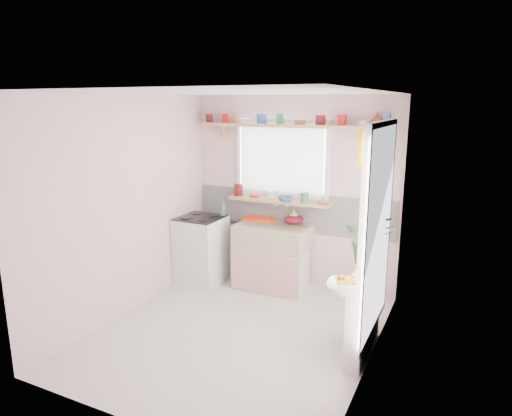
% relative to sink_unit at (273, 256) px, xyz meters
% --- Properties ---
extents(room, '(3.20, 3.20, 3.20)m').
position_rel_sink_unit_xyz_m(room, '(0.81, -0.43, 0.94)').
color(room, beige).
rests_on(room, ground).
extents(sink_unit, '(0.95, 0.65, 1.11)m').
position_rel_sink_unit_xyz_m(sink_unit, '(0.00, 0.00, 0.00)').
color(sink_unit, white).
rests_on(sink_unit, ground).
extents(cooker, '(0.58, 0.58, 0.93)m').
position_rel_sink_unit_xyz_m(cooker, '(-0.95, -0.24, 0.03)').
color(cooker, white).
rests_on(cooker, ground).
extents(radiator_ledge, '(0.22, 0.95, 0.78)m').
position_rel_sink_unit_xyz_m(radiator_ledge, '(1.45, -1.09, -0.03)').
color(radiator_ledge, white).
rests_on(radiator_ledge, ground).
extents(windowsill, '(1.40, 0.22, 0.04)m').
position_rel_sink_unit_xyz_m(windowsill, '(-0.00, 0.19, 0.71)').
color(windowsill, tan).
rests_on(windowsill, room).
extents(pine_shelf, '(2.52, 0.24, 0.04)m').
position_rel_sink_unit_xyz_m(pine_shelf, '(0.15, 0.18, 1.69)').
color(pine_shelf, tan).
rests_on(pine_shelf, room).
extents(shelf_crockery, '(2.47, 0.11, 0.12)m').
position_rel_sink_unit_xyz_m(shelf_crockery, '(0.13, 0.18, 1.76)').
color(shelf_crockery, '#590F14').
rests_on(shelf_crockery, pine_shelf).
extents(sill_crockery, '(1.35, 0.11, 0.12)m').
position_rel_sink_unit_xyz_m(sill_crockery, '(-0.05, 0.19, 0.78)').
color(sill_crockery, '#590F14').
rests_on(sill_crockery, windowsill).
extents(dish_tray, '(0.43, 0.33, 0.04)m').
position_rel_sink_unit_xyz_m(dish_tray, '(-0.26, 0.21, 0.44)').
color(dish_tray, '#E84214').
rests_on(dish_tray, sink_unit).
extents(colander, '(0.32, 0.32, 0.12)m').
position_rel_sink_unit_xyz_m(colander, '(0.21, 0.21, 0.48)').
color(colander, maroon).
rests_on(colander, sink_unit).
extents(jade_plant, '(0.56, 0.51, 0.55)m').
position_rel_sink_unit_xyz_m(jade_plant, '(1.39, -0.69, 0.62)').
color(jade_plant, '#2D5F26').
rests_on(jade_plant, radiator_ledge).
extents(fruit_bowl, '(0.39, 0.39, 0.08)m').
position_rel_sink_unit_xyz_m(fruit_bowl, '(1.36, -1.49, 0.38)').
color(fruit_bowl, silver).
rests_on(fruit_bowl, radiator_ledge).
extents(herb_pot, '(0.13, 0.10, 0.23)m').
position_rel_sink_unit_xyz_m(herb_pot, '(1.48, -1.04, 0.46)').
color(herb_pot, '#2A6428').
rests_on(herb_pot, radiator_ledge).
extents(soap_bottle_sink, '(0.11, 0.11, 0.20)m').
position_rel_sink_unit_xyz_m(soap_bottle_sink, '(0.21, 0.21, 0.52)').
color(soap_bottle_sink, '#E4DF65').
rests_on(soap_bottle_sink, sink_unit).
extents(sill_cup, '(0.13, 0.13, 0.10)m').
position_rel_sink_unit_xyz_m(sill_cup, '(0.37, 0.25, 0.78)').
color(sill_cup, beige).
rests_on(sill_cup, windowsill).
extents(sill_bowl, '(0.25, 0.25, 0.06)m').
position_rel_sink_unit_xyz_m(sill_bowl, '(0.12, 0.13, 0.76)').
color(sill_bowl, '#2F5D9A').
rests_on(sill_bowl, windowsill).
extents(shelf_vase, '(0.16, 0.16, 0.15)m').
position_rel_sink_unit_xyz_m(shelf_vase, '(1.21, 0.24, 1.78)').
color(shelf_vase, '#98422E').
rests_on(shelf_vase, pine_shelf).
extents(cooker_bottle, '(0.11, 0.11, 0.22)m').
position_rel_sink_unit_xyz_m(cooker_bottle, '(-0.73, -0.02, 0.59)').
color(cooker_bottle, '#3A753F').
rests_on(cooker_bottle, cooker).
extents(fruit, '(0.20, 0.14, 0.10)m').
position_rel_sink_unit_xyz_m(fruit, '(1.37, -1.49, 0.45)').
color(fruit, '#FF6015').
rests_on(fruit, fruit_bowl).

